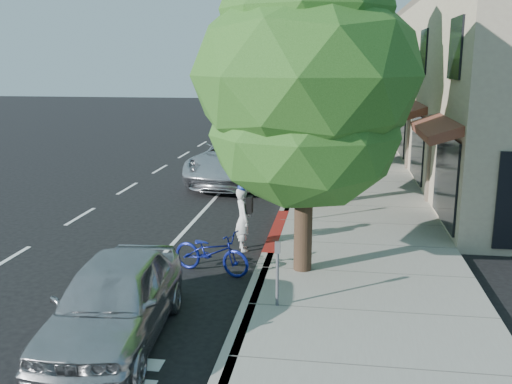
% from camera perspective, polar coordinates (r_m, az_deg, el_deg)
% --- Properties ---
extents(ground, '(120.00, 120.00, 0.00)m').
position_cam_1_polar(ground, '(14.85, 1.67, -5.38)').
color(ground, black).
rests_on(ground, ground).
extents(sidewalk, '(4.60, 56.00, 0.15)m').
position_cam_1_polar(sidewalk, '(22.49, 9.88, 0.96)').
color(sidewalk, gray).
rests_on(sidewalk, ground).
extents(curb, '(0.30, 56.00, 0.15)m').
position_cam_1_polar(curb, '(22.53, 4.02, 1.14)').
color(curb, '#9E998E').
rests_on(curb, ground).
extents(curb_red_segment, '(0.32, 4.00, 0.15)m').
position_cam_1_polar(curb_red_segment, '(15.77, 2.09, -3.99)').
color(curb_red_segment, maroon).
rests_on(curb_red_segment, ground).
extents(storefront_building, '(10.00, 36.00, 7.00)m').
position_cam_1_polar(storefront_building, '(33.01, 22.64, 9.93)').
color(storefront_building, '#B7AA8D').
rests_on(storefront_building, ground).
extents(street_tree_0, '(4.79, 4.79, 7.10)m').
position_cam_1_polar(street_tree_0, '(12.03, 5.02, 11.08)').
color(street_tree_0, black).
rests_on(street_tree_0, ground).
extents(street_tree_1, '(5.15, 5.15, 7.96)m').
position_cam_1_polar(street_tree_1, '(18.02, 6.21, 13.46)').
color(street_tree_1, black).
rests_on(street_tree_1, ground).
extents(street_tree_2, '(3.94, 3.94, 6.77)m').
position_cam_1_polar(street_tree_2, '(24.02, 6.74, 11.78)').
color(street_tree_2, black).
rests_on(street_tree_2, ground).
extents(street_tree_3, '(4.87, 4.87, 7.68)m').
position_cam_1_polar(street_tree_3, '(30.01, 7.11, 12.90)').
color(street_tree_3, black).
rests_on(street_tree_3, ground).
extents(street_tree_4, '(4.83, 4.83, 7.67)m').
position_cam_1_polar(street_tree_4, '(36.01, 7.34, 12.88)').
color(street_tree_4, black).
rests_on(street_tree_4, ground).
extents(street_tree_5, '(4.43, 4.43, 7.11)m').
position_cam_1_polar(street_tree_5, '(42.01, 7.49, 12.41)').
color(street_tree_5, black).
rests_on(street_tree_5, ground).
extents(cyclist, '(0.56, 0.68, 1.61)m').
position_cam_1_polar(cyclist, '(14.29, -1.30, -2.74)').
color(cyclist, silver).
rests_on(cyclist, ground).
extents(bicycle, '(1.99, 1.20, 0.99)m').
position_cam_1_polar(bicycle, '(12.88, -4.48, -5.99)').
color(bicycle, navy).
rests_on(bicycle, ground).
extents(silver_suv, '(3.74, 6.88, 1.83)m').
position_cam_1_polar(silver_suv, '(22.54, -1.56, 3.35)').
color(silver_suv, silver).
rests_on(silver_suv, ground).
extents(dark_sedan, '(1.79, 4.25, 1.37)m').
position_cam_1_polar(dark_sedan, '(28.24, 2.80, 4.80)').
color(dark_sedan, black).
rests_on(dark_sedan, ground).
extents(white_pickup, '(2.25, 5.26, 1.51)m').
position_cam_1_polar(white_pickup, '(29.35, 3.85, 5.24)').
color(white_pickup, silver).
rests_on(white_pickup, ground).
extents(dark_suv_far, '(2.04, 4.57, 1.53)m').
position_cam_1_polar(dark_suv_far, '(36.80, 2.88, 6.82)').
color(dark_suv_far, black).
rests_on(dark_suv_far, ground).
extents(near_car_a, '(2.02, 4.40, 1.46)m').
position_cam_1_polar(near_car_a, '(10.06, -14.02, -10.49)').
color(near_car_a, '#ADAEB2').
rests_on(near_car_a, ground).
extents(pedestrian, '(1.07, 1.04, 1.73)m').
position_cam_1_polar(pedestrian, '(26.20, 11.00, 4.69)').
color(pedestrian, black).
rests_on(pedestrian, sidewalk).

